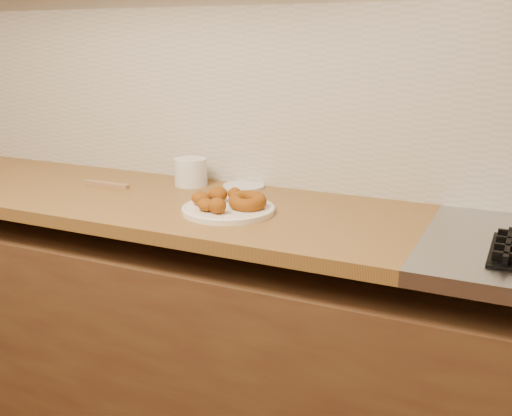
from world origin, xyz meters
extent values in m
cube|color=tan|center=(0.00, 2.00, 1.35)|extent=(4.00, 0.02, 2.70)
cube|color=brown|center=(0.00, 1.69, 0.39)|extent=(3.60, 0.60, 0.77)
cube|color=olive|center=(-0.65, 1.69, 0.88)|extent=(2.30, 0.62, 0.04)
cube|color=beige|center=(0.00, 1.99, 1.20)|extent=(3.60, 0.02, 0.60)
cube|color=black|center=(0.71, 1.61, 0.92)|extent=(0.01, 0.24, 0.02)
cylinder|color=white|center=(-0.06, 1.63, 0.91)|extent=(0.28, 0.28, 0.02)
torus|color=#7F4402|center=(0.00, 1.65, 0.94)|extent=(0.16, 0.16, 0.05)
ellipsoid|color=#7F4402|center=(-0.11, 1.67, 0.94)|extent=(0.07, 0.07, 0.05)
ellipsoid|color=#7F4402|center=(-0.14, 1.62, 0.94)|extent=(0.06, 0.06, 0.04)
ellipsoid|color=#7F4402|center=(-0.10, 1.57, 0.93)|extent=(0.07, 0.07, 0.04)
ellipsoid|color=#7F4402|center=(-0.05, 1.56, 0.94)|extent=(0.06, 0.05, 0.05)
ellipsoid|color=#7F4402|center=(-0.07, 1.70, 0.94)|extent=(0.06, 0.07, 0.04)
cylinder|color=silver|center=(-0.33, 1.87, 0.95)|extent=(0.14, 0.14, 0.09)
cylinder|color=silver|center=(-0.15, 1.92, 0.90)|extent=(0.17, 0.17, 0.01)
cylinder|color=#9E5D19|center=(-0.07, 1.81, 0.91)|extent=(0.09, 0.09, 0.01)
cube|color=olive|center=(-0.59, 1.73, 0.91)|extent=(0.18, 0.02, 0.01)
camera|label=1|loc=(0.74, 0.13, 1.39)|focal=42.00mm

